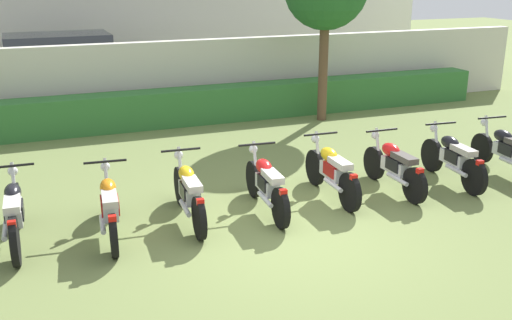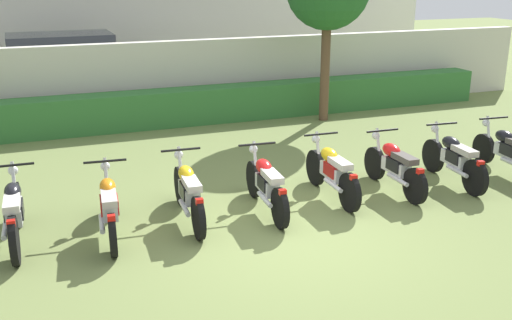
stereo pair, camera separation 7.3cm
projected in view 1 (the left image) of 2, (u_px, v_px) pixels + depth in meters
ground at (291, 235)px, 8.31m from camera, size 60.00×60.00×0.00m
compound_wall at (166, 80)px, 14.53m from camera, size 20.81×0.30×1.89m
hedge_row at (174, 107)px, 14.07m from camera, size 16.65×0.70×0.84m
parked_car at (66, 69)px, 16.20m from camera, size 4.52×2.12×1.89m
motorcycle_in_row_1 at (15, 212)px, 7.92m from camera, size 0.60×1.94×0.98m
motorcycle_in_row_2 at (110, 206)px, 8.18m from camera, size 0.60×1.90×0.94m
motorcycle_in_row_3 at (189, 192)px, 8.68m from camera, size 0.60×1.95×0.96m
motorcycle_in_row_4 at (266, 184)px, 9.01m from camera, size 0.60×1.89×0.96m
motorcycle_in_row_5 at (332, 171)px, 9.57m from camera, size 0.60×1.88×0.96m
motorcycle_in_row_6 at (394, 165)px, 9.86m from camera, size 0.60×1.81×0.95m
motorcycle_in_row_7 at (453, 158)px, 10.23m from camera, size 0.60×1.86×0.96m
motorcycle_in_row_8 at (506, 150)px, 10.70m from camera, size 0.60×1.88×0.94m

